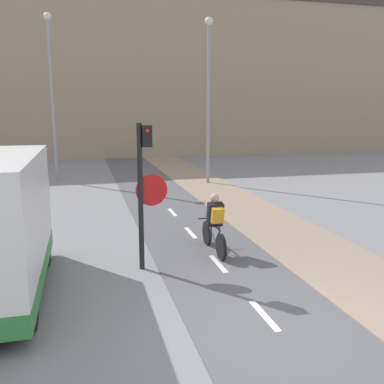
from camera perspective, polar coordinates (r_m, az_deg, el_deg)
ground_plane at (r=7.06m, az=11.33°, el=-17.77°), size 120.00×120.00×0.00m
bike_lane at (r=7.06m, az=11.30°, el=-17.67°), size 2.67×60.00×0.02m
building_row_background at (r=33.28m, az=-9.80°, el=15.11°), size 60.00×5.20×11.81m
traffic_light_pole at (r=8.93m, az=-6.39°, el=1.57°), size 0.67×0.25×3.11m
street_lamp_far at (r=21.39m, az=-18.24°, el=13.72°), size 0.36×0.36×7.69m
street_lamp_sidewalk at (r=19.69m, az=2.20°, el=14.01°), size 0.36×0.36×7.34m
cyclist_near at (r=10.14m, az=3.04°, el=-4.36°), size 0.46×1.76×1.44m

